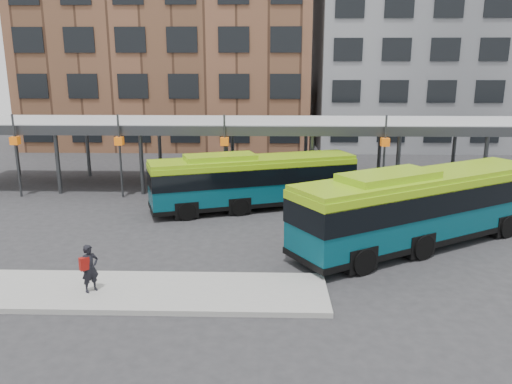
# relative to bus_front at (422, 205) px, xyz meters

# --- Properties ---
(ground) EXTENTS (120.00, 120.00, 0.00)m
(ground) POSITION_rel_bus_front_xyz_m (-5.92, -2.06, -1.75)
(ground) COLOR #28282B
(ground) RESTS_ON ground
(boarding_island) EXTENTS (14.00, 3.00, 0.18)m
(boarding_island) POSITION_rel_bus_front_xyz_m (-11.42, -5.06, -1.66)
(boarding_island) COLOR gray
(boarding_island) RESTS_ON ground
(canopy) EXTENTS (40.00, 6.53, 4.80)m
(canopy) POSITION_rel_bus_front_xyz_m (-5.98, 10.80, 2.15)
(canopy) COLOR #999B9E
(canopy) RESTS_ON ground
(building_brick) EXTENTS (26.00, 14.00, 22.00)m
(building_brick) POSITION_rel_bus_front_xyz_m (-15.92, 29.94, 9.25)
(building_brick) COLOR brown
(building_brick) RESTS_ON ground
(building_grey) EXTENTS (24.00, 14.00, 20.00)m
(building_grey) POSITION_rel_bus_front_xyz_m (10.08, 29.94, 8.25)
(building_grey) COLOR slate
(building_grey) RESTS_ON ground
(bus_front) EXTENTS (11.78, 8.54, 3.36)m
(bus_front) POSITION_rel_bus_front_xyz_m (0.00, 0.00, 0.00)
(bus_front) COLOR #07414E
(bus_front) RESTS_ON ground
(bus_rear) EXTENTS (11.09, 5.78, 3.01)m
(bus_rear) POSITION_rel_bus_front_xyz_m (-7.25, 5.52, -0.18)
(bus_rear) COLOR #07414E
(bus_rear) RESTS_ON ground
(pedestrian) EXTENTS (0.68, 0.69, 1.60)m
(pedestrian) POSITION_rel_bus_front_xyz_m (-12.23, -5.25, -0.76)
(pedestrian) COLOR black
(pedestrian) RESTS_ON boarding_island
(bike_rack) EXTENTS (6.26, 1.28, 1.01)m
(bike_rack) POSITION_rel_bus_front_xyz_m (7.41, 9.89, -1.28)
(bike_rack) COLOR slate
(bike_rack) RESTS_ON ground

